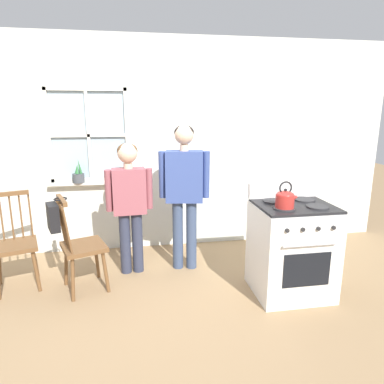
% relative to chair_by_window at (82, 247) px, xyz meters
% --- Properties ---
extents(ground_plane, '(16.00, 16.00, 0.00)m').
position_rel_chair_by_window_xyz_m(ground_plane, '(0.80, -0.33, -0.46)').
color(ground_plane, '#937551').
extents(wall_back, '(6.40, 0.16, 2.70)m').
position_rel_chair_by_window_xyz_m(wall_back, '(0.84, 1.07, 0.88)').
color(wall_back, silver).
rests_on(wall_back, ground_plane).
extents(chair_by_window, '(0.52, 0.53, 1.00)m').
position_rel_chair_by_window_xyz_m(chair_by_window, '(0.00, 0.00, 0.00)').
color(chair_by_window, brown).
rests_on(chair_by_window, ground_plane).
extents(chair_near_wall, '(0.52, 0.51, 1.00)m').
position_rel_chair_by_window_xyz_m(chair_near_wall, '(-0.68, 0.16, 0.00)').
color(chair_near_wall, brown).
rests_on(chair_near_wall, ground_plane).
extents(person_elderly_left, '(0.51, 0.24, 1.47)m').
position_rel_chair_by_window_xyz_m(person_elderly_left, '(0.49, 0.32, 0.44)').
color(person_elderly_left, '#2D3347').
rests_on(person_elderly_left, ground_plane).
extents(person_teen_center, '(0.57, 0.28, 1.66)m').
position_rel_chair_by_window_xyz_m(person_teen_center, '(1.10, 0.32, 0.55)').
color(person_teen_center, '#384766').
rests_on(person_teen_center, ground_plane).
extents(stove, '(0.73, 0.68, 1.08)m').
position_rel_chair_by_window_xyz_m(stove, '(2.07, -0.40, 0.01)').
color(stove, white).
rests_on(stove, ground_plane).
extents(kettle, '(0.21, 0.17, 0.25)m').
position_rel_chair_by_window_xyz_m(kettle, '(1.90, -0.53, 0.56)').
color(kettle, red).
rests_on(kettle, stove).
extents(potted_plant, '(0.14, 0.14, 0.29)m').
position_rel_chair_by_window_xyz_m(potted_plant, '(-0.13, 0.98, 0.55)').
color(potted_plant, '#42474C').
rests_on(potted_plant, wall_back).
extents(handbag, '(0.24, 0.24, 0.31)m').
position_rel_chair_by_window_xyz_m(handbag, '(-0.22, -0.08, 0.36)').
color(handbag, black).
rests_on(handbag, chair_by_window).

